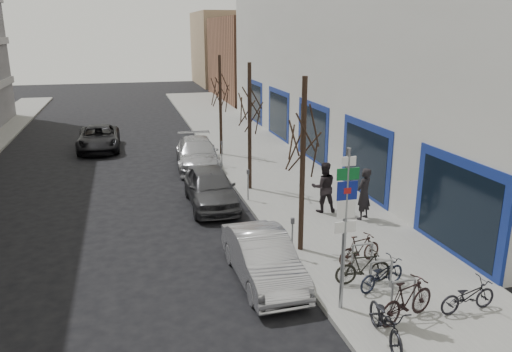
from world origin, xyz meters
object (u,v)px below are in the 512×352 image
tree_near (304,125)px  bike_mid_inner (363,267)px  bike_rack (381,271)px  meter_front (292,234)px  bike_mid_curb (382,272)px  parked_car_mid (211,187)px  tree_mid (250,97)px  parked_car_back (197,153)px  highway_sign_pole (345,221)px  meter_mid (248,182)px  lane_car (99,138)px  pedestrian_far (324,187)px  parked_car_front (263,258)px  pedestrian_near (364,194)px  tree_far (220,82)px  bike_far_inner (360,249)px  meter_back (222,151)px  bike_near_right (407,300)px  bike_far_curb (468,293)px  bike_near_left (386,319)px

tree_near → bike_mid_inner: bearing=-70.6°
bike_rack → meter_front: bearing=124.5°
bike_mid_curb → parked_car_mid: size_ratio=0.35×
tree_mid → parked_car_back: size_ratio=1.08×
bike_mid_curb → tree_near: bearing=3.9°
highway_sign_pole → meter_mid: size_ratio=3.31×
lane_car → pedestrian_far: size_ratio=2.57×
tree_mid → meter_mid: tree_mid is taller
highway_sign_pole → meter_front: (-0.25, 3.01, -1.54)m
tree_mid → parked_car_front: bearing=-101.5°
pedestrian_near → pedestrian_far: pedestrian_far is taller
bike_rack → bike_mid_curb: bearing=28.7°
bike_mid_inner → pedestrian_far: 5.63m
tree_far → bike_mid_inner: bearing=-86.8°
highway_sign_pole → lane_car: bearing=107.8°
tree_near → bike_far_inner: 3.99m
highway_sign_pole → lane_car: 21.00m
meter_back → pedestrian_far: 7.88m
bike_near_right → bike_far_curb: bike_near_right is taller
highway_sign_pole → meter_front: size_ratio=3.31×
highway_sign_pole → pedestrian_near: (3.27, 5.42, -1.36)m
highway_sign_pole → bike_rack: 2.36m
tree_near → bike_mid_curb: bearing=-66.7°
bike_near_left → bike_near_right: bike_near_left is taller
tree_near → pedestrian_near: bearing=31.8°
bike_far_inner → pedestrian_far: size_ratio=0.77×
meter_front → pedestrian_near: size_ratio=0.67×
pedestrian_near → meter_front: bearing=2.9°
bike_near_left → parked_car_front: 4.05m
meter_back → parked_car_front: meter_back is taller
tree_near → bike_near_left: (0.17, -5.04, -3.39)m
tree_mid → tree_far: (0.00, 6.50, 0.00)m
tree_mid → bike_near_left: 12.03m
bike_near_right → bike_mid_curb: (0.19, 1.53, -0.06)m
tree_mid → bike_mid_curb: size_ratio=3.49×
highway_sign_pole → meter_back: bearing=91.0°
highway_sign_pole → bike_rack: (1.40, 0.61, -1.80)m
tree_mid → bike_far_inner: 8.72m
tree_near → tree_mid: 6.50m
bike_near_left → bike_near_right: (0.89, 0.63, -0.02)m
bike_mid_curb → pedestrian_far: 5.94m
tree_far → bike_mid_inner: 15.91m
bike_mid_curb → bike_far_curb: 2.14m
meter_front → bike_near_left: meter_front is taller
bike_near_right → parked_car_mid: size_ratio=0.40×
parked_car_back → bike_near_left: bearing=-79.5°
pedestrian_near → parked_car_mid: bearing=-64.4°
bike_rack → bike_near_left: bike_near_left is taller
bike_near_left → bike_near_right: bearing=42.6°
tree_far → bike_far_inner: size_ratio=3.64×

